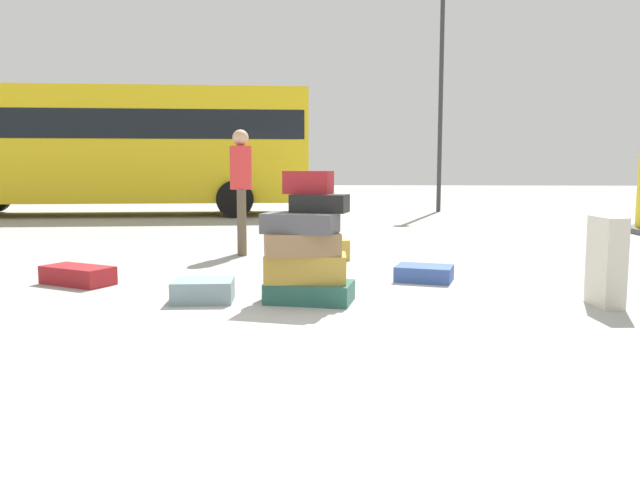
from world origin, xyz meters
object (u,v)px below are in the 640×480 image
at_px(suitcase_maroon_foreground_far, 78,275).
at_px(lamp_post, 442,58).
at_px(suitcase_cream_upright_blue, 606,262).
at_px(person_bearded_onlooker, 241,180).
at_px(suitcase_tower, 306,250).
at_px(suitcase_tan_right_side, 320,250).
at_px(suitcase_navy_behind_tower, 424,273).
at_px(parked_bus, 105,143).
at_px(suitcase_slate_foreground_near, 203,291).

xyz_separation_m(suitcase_maroon_foreground_far, lamp_post, (5.11, 11.27, 4.08)).
bearing_deg(suitcase_cream_upright_blue, person_bearded_onlooker, 135.69).
bearing_deg(suitcase_tower, suitcase_tan_right_side, 90.80).
relative_size(suitcase_navy_behind_tower, parked_bus, 0.05).
bearing_deg(suitcase_navy_behind_tower, suitcase_maroon_foreground_far, -158.72).
relative_size(suitcase_maroon_foreground_far, parked_bus, 0.07).
height_order(suitcase_tan_right_side, parked_bus, parked_bus).
xyz_separation_m(parked_bus, lamp_post, (8.69, 1.76, 2.34)).
distance_m(suitcase_navy_behind_tower, parked_bus, 11.71).
xyz_separation_m(suitcase_tan_right_side, lamp_post, (2.74, 9.43, 4.04)).
bearing_deg(suitcase_tan_right_side, suitcase_slate_foreground_near, -129.71).
bearing_deg(suitcase_tower, suitcase_navy_behind_tower, 43.18).
xyz_separation_m(suitcase_navy_behind_tower, person_bearded_onlooker, (-2.29, 1.90, 0.94)).
bearing_deg(suitcase_tower, suitcase_slate_foreground_near, -176.16).
distance_m(suitcase_cream_upright_blue, suitcase_tan_right_side, 3.67).
distance_m(suitcase_tan_right_side, suitcase_maroon_foreground_far, 3.00).
relative_size(suitcase_slate_foreground_near, person_bearded_onlooker, 0.31).
distance_m(suitcase_maroon_foreground_far, lamp_post, 13.03).
xyz_separation_m(suitcase_tower, person_bearded_onlooker, (-1.14, 2.98, 0.56)).
bearing_deg(parked_bus, person_bearded_onlooker, -64.52).
relative_size(suitcase_maroon_foreground_far, person_bearded_onlooker, 0.44).
bearing_deg(suitcase_maroon_foreground_far, person_bearded_onlooker, 85.17).
relative_size(person_bearded_onlooker, parked_bus, 0.16).
bearing_deg(person_bearded_onlooker, parked_bus, -158.63).
distance_m(suitcase_slate_foreground_near, suitcase_maroon_foreground_far, 1.67).
xyz_separation_m(suitcase_slate_foreground_near, parked_bus, (-5.07, 10.25, 1.74)).
bearing_deg(suitcase_tower, parked_bus, 120.43).
bearing_deg(suitcase_cream_upright_blue, parked_bus, 124.75).
xyz_separation_m(person_bearded_onlooker, parked_bus, (-4.85, 7.21, 0.81)).
bearing_deg(lamp_post, suitcase_tower, -102.74).
relative_size(suitcase_cream_upright_blue, suitcase_tan_right_side, 1.10).
bearing_deg(lamp_post, parked_bus, -168.55).
bearing_deg(suitcase_maroon_foreground_far, suitcase_tower, 8.29).
relative_size(suitcase_slate_foreground_near, parked_bus, 0.05).
distance_m(suitcase_slate_foreground_near, suitcase_tan_right_side, 2.73).
height_order(suitcase_tower, suitcase_maroon_foreground_far, suitcase_tower).
distance_m(suitcase_tan_right_side, parked_bus, 9.86).
height_order(suitcase_cream_upright_blue, person_bearded_onlooker, person_bearded_onlooker).
height_order(suitcase_maroon_foreground_far, parked_bus, parked_bus).
distance_m(suitcase_tower, parked_bus, 11.90).
bearing_deg(lamp_post, suitcase_navy_behind_tower, -98.09).
relative_size(suitcase_navy_behind_tower, suitcase_tan_right_side, 0.81).
xyz_separation_m(suitcase_tower, suitcase_maroon_foreground_far, (-2.41, 0.68, -0.37)).
relative_size(suitcase_slate_foreground_near, suitcase_navy_behind_tower, 0.92).
relative_size(suitcase_tan_right_side, person_bearded_onlooker, 0.41).
distance_m(suitcase_slate_foreground_near, suitcase_navy_behind_tower, 2.37).
height_order(suitcase_tower, suitcase_tan_right_side, suitcase_tower).
bearing_deg(suitcase_tan_right_side, suitcase_maroon_foreground_far, -163.10).
height_order(suitcase_navy_behind_tower, person_bearded_onlooker, person_bearded_onlooker).
distance_m(suitcase_navy_behind_tower, suitcase_maroon_foreground_far, 3.59).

